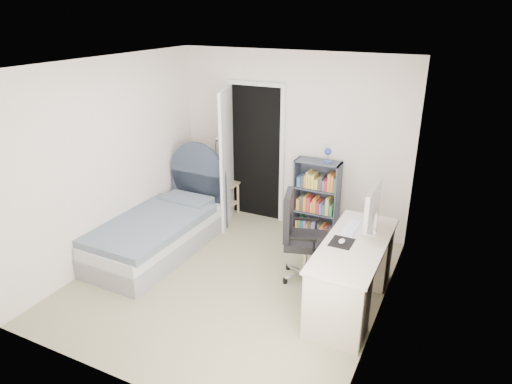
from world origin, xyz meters
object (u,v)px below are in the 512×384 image
at_px(nightstand, 222,191).
at_px(office_chair, 299,233).
at_px(bookcase, 317,201).
at_px(desk, 353,271).
at_px(bed, 161,230).
at_px(floor_lamp, 217,183).

height_order(nightstand, office_chair, office_chair).
distance_m(bookcase, desk, 1.66).
relative_size(bed, nightstand, 3.37).
xyz_separation_m(bed, nightstand, (0.18, 1.30, 0.12)).
distance_m(nightstand, office_chair, 2.08).
distance_m(bed, office_chair, 1.92).
bearing_deg(bookcase, nightstand, 179.73).
bearing_deg(office_chair, desk, -19.13).
height_order(bed, floor_lamp, floor_lamp).
relative_size(nightstand, office_chair, 0.56).
relative_size(floor_lamp, office_chair, 1.15).
bearing_deg(bookcase, bed, -142.82).
relative_size(nightstand, desk, 0.39).
height_order(floor_lamp, bookcase, bookcase).
height_order(nightstand, bookcase, bookcase).
relative_size(bookcase, office_chair, 1.21).
relative_size(bed, office_chair, 1.88).
bearing_deg(office_chair, bookcase, 98.57).
xyz_separation_m(nightstand, office_chair, (1.71, -1.16, 0.20)).
relative_size(nightstand, bookcase, 0.46).
relative_size(floor_lamp, bookcase, 0.96).
bearing_deg(bookcase, floor_lamp, 179.39).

